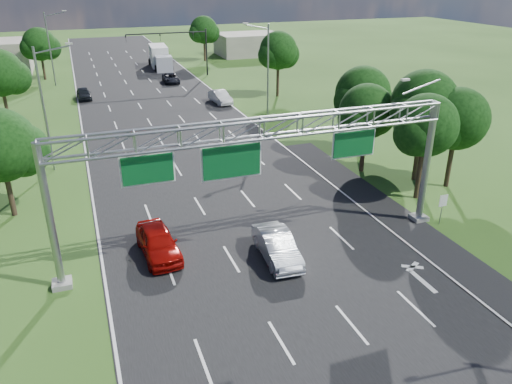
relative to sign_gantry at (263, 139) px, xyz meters
name	(u,v)px	position (x,y,z in m)	size (l,w,h in m)	color
ground	(189,154)	(-0.33, 18.00, -6.89)	(220.00, 220.00, 0.00)	#294916
road	(189,154)	(-0.33, 18.00, -6.89)	(18.00, 180.00, 0.02)	black
road_flare	(385,210)	(9.87, 2.00, -6.89)	(3.00, 30.00, 0.02)	black
sign_gantry	(263,139)	(0.00, 0.00, 0.00)	(23.50, 1.00, 9.56)	gray
regulatory_sign	(443,203)	(12.07, -1.02, -5.38)	(0.60, 0.08, 2.10)	gray
traffic_signal	(184,42)	(7.15, 53.00, -1.72)	(12.21, 0.24, 7.00)	black
streetlight_l_near	(46,104)	(-11.63, 18.00, -1.31)	(2.97, 0.22, 10.16)	gray
streetlight_l_far	(51,45)	(-11.63, 53.00, -1.31)	(2.97, 0.22, 10.16)	gray
streetlight_r_mid	(266,65)	(10.97, 28.00, -1.31)	(2.97, 0.22, 10.16)	gray
tree_cluster_right	(405,111)	(14.47, 7.19, -1.58)	(9.91, 14.60, 8.68)	#2D2116
tree_verge_la	(2,149)	(-14.25, 10.04, -2.13)	(5.76, 4.80, 7.40)	#2D2116
tree_verge_lb	(1,75)	(-16.25, 33.04, -1.48)	(5.76, 4.80, 8.06)	#2D2116
tree_verge_lc	(40,46)	(-13.25, 58.04, -1.92)	(5.76, 4.80, 7.62)	#2D2116
tree_verge_rd	(279,52)	(15.75, 36.04, -1.26)	(5.76, 4.80, 8.28)	#2D2116
tree_verge_re	(204,31)	(13.75, 66.04, -1.70)	(5.76, 4.80, 7.84)	#2D2116
building_right	(249,44)	(23.67, 70.00, -4.89)	(12.00, 9.00, 4.00)	gray
red_coupe	(158,242)	(-5.96, 1.41, -6.05)	(1.99, 4.96, 1.69)	#9A0B07
silver_sedan	(277,246)	(0.38, -1.30, -6.09)	(1.70, 4.88, 1.61)	#B5BBC2
car_queue_b	(171,78)	(4.16, 49.23, -6.24)	(2.17, 4.72, 1.31)	black
car_queue_c	(84,94)	(-8.33, 42.96, -6.17)	(1.70, 4.22, 1.44)	black
car_queue_d	(220,97)	(7.56, 35.01, -6.11)	(1.65, 4.73, 1.56)	silver
box_truck	(160,58)	(4.83, 61.91, -5.20)	(3.19, 9.50, 3.53)	white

